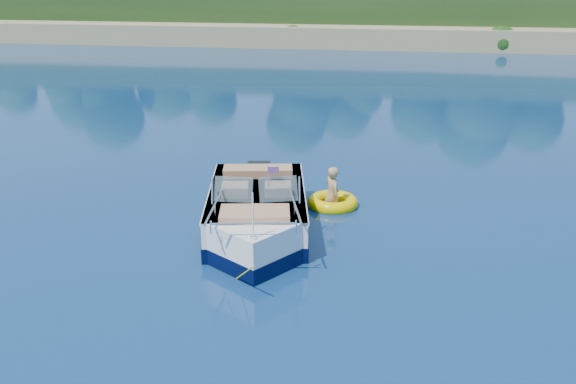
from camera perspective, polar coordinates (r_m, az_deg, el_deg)
ground at (r=13.69m, az=4.98°, el=-5.51°), size 160.00×160.00×0.00m
shoreline at (r=76.30m, az=8.90°, el=15.77°), size 170.00×59.00×6.00m
motorboat at (r=14.54m, az=-2.79°, el=-2.19°), size 2.90×6.10×2.05m
tow_tube at (r=16.29m, az=3.99°, el=-0.93°), size 1.46×1.46×0.34m
boy at (r=16.24m, az=3.87°, el=-1.34°), size 0.75×0.88×1.60m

